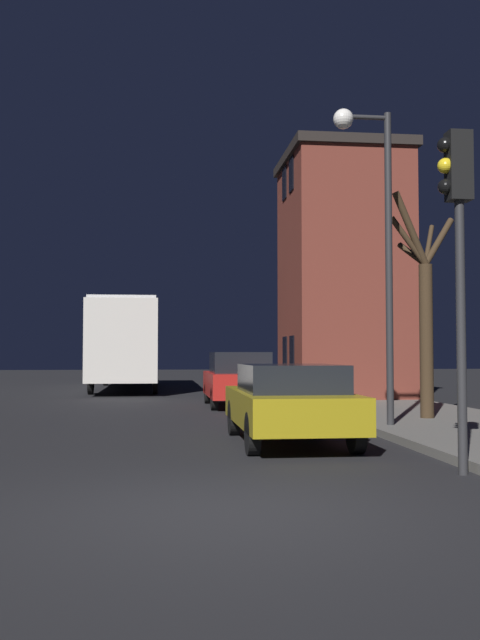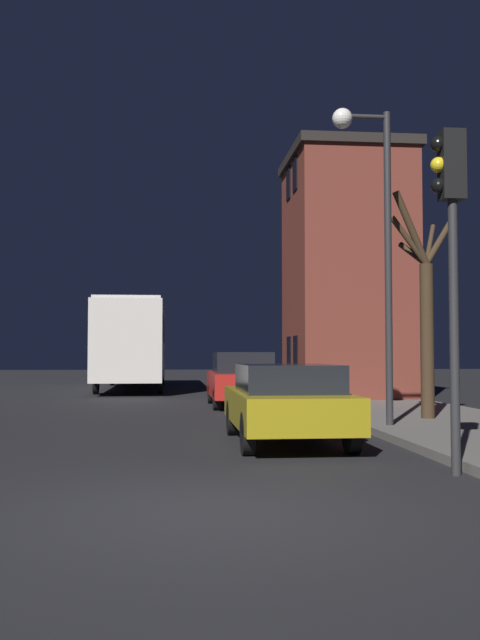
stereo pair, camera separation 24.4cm
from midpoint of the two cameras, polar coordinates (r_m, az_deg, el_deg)
ground_plane at (r=7.22m, az=-1.23°, el=-14.93°), size 120.00×120.00×0.00m
brick_building at (r=23.76m, az=8.82°, el=3.73°), size 3.86×4.58×8.03m
streetlamp at (r=14.39m, az=11.01°, el=8.47°), size 1.17×0.40×6.21m
traffic_light at (r=9.56m, az=17.19°, el=7.15°), size 0.43×0.24×4.38m
bare_tree at (r=15.95m, az=15.01°, el=0.75°), size 1.72×1.05×4.87m
bus at (r=30.77m, az=-8.28°, el=-1.52°), size 2.58×11.41×3.59m
car_near_lane at (r=12.16m, az=4.30°, el=-6.48°), size 1.78×4.11×1.34m
car_mid_lane at (r=20.53m, az=0.48°, el=-4.72°), size 1.79×4.05×1.56m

